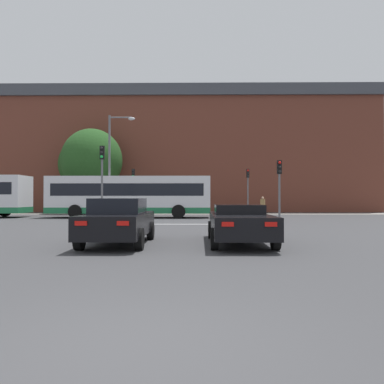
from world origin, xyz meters
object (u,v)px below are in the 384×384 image
at_px(traffic_light_near_right, 279,181).
at_px(pedestrian_waiting, 263,204).
at_px(car_saloon_left, 119,221).
at_px(pedestrian_walking_east, 148,203).
at_px(bus_crossing_lead, 130,196).
at_px(traffic_light_far_right, 248,184).
at_px(street_lamp_junction, 114,156).
at_px(traffic_light_near_left, 102,172).
at_px(traffic_light_far_left, 133,184).
at_px(car_roadster_right, 239,223).

distance_m(traffic_light_near_right, pedestrian_waiting, 12.79).
distance_m(car_saloon_left, pedestrian_walking_east, 23.18).
height_order(bus_crossing_lead, traffic_light_far_right, traffic_light_far_right).
bearing_deg(pedestrian_waiting, street_lamp_junction, 55.06).
relative_size(car_saloon_left, traffic_light_near_right, 1.22).
xyz_separation_m(traffic_light_near_left, traffic_light_near_right, (10.46, -0.22, -0.55)).
height_order(bus_crossing_lead, street_lamp_junction, street_lamp_junction).
bearing_deg(traffic_light_near_left, bus_crossing_lead, 84.83).
bearing_deg(pedestrian_waiting, traffic_light_near_right, 109.60).
bearing_deg(bus_crossing_lead, traffic_light_far_right, -57.98).
bearing_deg(traffic_light_far_left, traffic_light_near_right, -48.55).
height_order(traffic_light_near_left, pedestrian_waiting, traffic_light_near_left).
bearing_deg(traffic_light_near_right, traffic_light_far_left, 131.45).
height_order(traffic_light_near_left, traffic_light_far_left, traffic_light_near_left).
distance_m(traffic_light_far_right, street_lamp_junction, 12.96).
xyz_separation_m(car_roadster_right, traffic_light_near_left, (-7.02, 9.80, 2.38)).
bearing_deg(bus_crossing_lead, street_lamp_junction, 124.56).
distance_m(traffic_light_near_right, pedestrian_walking_east, 16.30).
height_order(traffic_light_far_right, traffic_light_near_left, traffic_light_near_left).
relative_size(bus_crossing_lead, traffic_light_far_right, 2.92).
relative_size(car_roadster_right, traffic_light_near_left, 1.08).
bearing_deg(street_lamp_junction, traffic_light_near_right, -27.15).
relative_size(traffic_light_far_right, traffic_light_near_right, 1.12).
distance_m(car_saloon_left, traffic_light_far_left, 22.18).
bearing_deg(traffic_light_near_left, traffic_light_near_right, -1.21).
relative_size(car_roadster_right, bus_crossing_lead, 0.41).
relative_size(traffic_light_far_right, traffic_light_near_left, 0.90).
xyz_separation_m(traffic_light_far_left, pedestrian_waiting, (11.86, 0.62, -1.85)).
bearing_deg(bus_crossing_lead, car_saloon_left, -171.04).
bearing_deg(street_lamp_junction, pedestrian_waiting, 29.80).
bearing_deg(traffic_light_near_right, bus_crossing_lead, 147.26).
bearing_deg(car_roadster_right, traffic_light_near_right, 70.74).
distance_m(car_saloon_left, traffic_light_near_left, 10.77).
xyz_separation_m(traffic_light_far_right, pedestrian_waiting, (1.38, 0.15, -1.86)).
bearing_deg(car_roadster_right, traffic_light_near_left, 126.09).
relative_size(street_lamp_junction, pedestrian_walking_east, 4.29).
height_order(traffic_light_near_left, street_lamp_junction, street_lamp_junction).
xyz_separation_m(traffic_light_near_left, street_lamp_junction, (-0.52, 5.41, 1.54)).
height_order(car_saloon_left, traffic_light_near_left, traffic_light_near_left).
bearing_deg(traffic_light_far_right, traffic_light_near_right, -89.43).
height_order(car_roadster_right, traffic_light_near_right, traffic_light_near_right).
height_order(street_lamp_junction, pedestrian_waiting, street_lamp_junction).
bearing_deg(traffic_light_far_left, street_lamp_junction, -93.32).
height_order(traffic_light_near_right, pedestrian_waiting, traffic_light_near_right).
distance_m(traffic_light_near_right, traffic_light_far_left, 16.02).
xyz_separation_m(traffic_light_near_left, traffic_light_far_left, (-0.15, 11.79, -0.28)).
xyz_separation_m(traffic_light_near_right, pedestrian_waiting, (1.25, 12.63, -1.57)).
bearing_deg(pedestrian_walking_east, street_lamp_junction, -80.34).
relative_size(car_saloon_left, street_lamp_junction, 0.59).
height_order(bus_crossing_lead, traffic_light_near_left, traffic_light_near_left).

